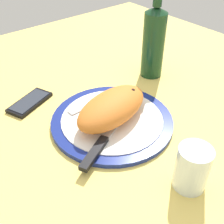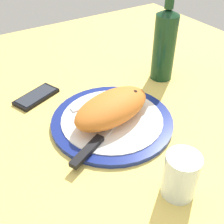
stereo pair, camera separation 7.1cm
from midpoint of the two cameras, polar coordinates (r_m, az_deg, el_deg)
ground_plane at (r=74.44cm, az=2.74°, el=-3.17°), size 150.00×150.00×3.00cm
plate at (r=73.01cm, az=2.79°, el=-1.85°), size 31.49×31.49×1.53cm
calzone at (r=70.42cm, az=2.78°, el=0.80°), size 23.86×15.28×6.78cm
fork at (r=77.57cm, az=-1.39°, el=1.81°), size 15.98×2.22×0.40cm
knife at (r=64.93cm, az=-0.15°, el=-6.31°), size 23.45×12.60×1.20cm
smartphone at (r=84.13cm, az=-12.75°, el=2.99°), size 14.30×10.41×1.16cm
water_glass at (r=57.57cm, az=17.18°, el=-12.76°), size 6.70×6.70×9.82cm
wine_bottle at (r=89.41cm, az=12.91°, el=13.30°), size 6.91×6.91×28.73cm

